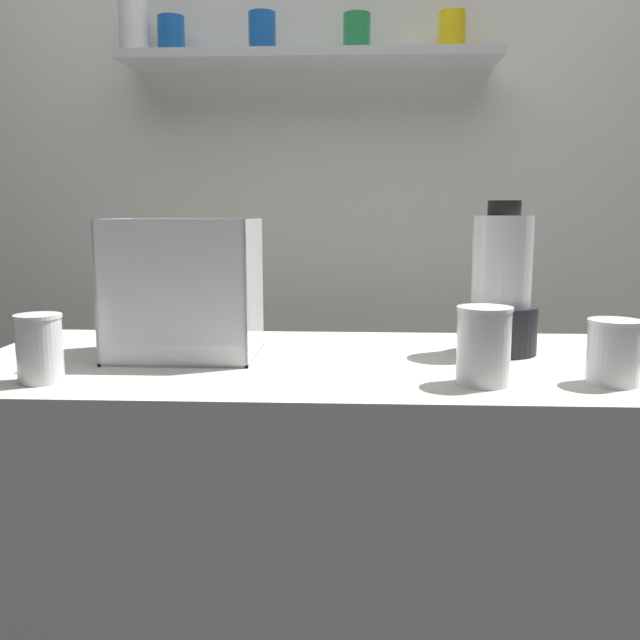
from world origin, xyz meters
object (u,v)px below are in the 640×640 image
juice_cup_carrot_left (483,351)px  juice_cup_pomegranate_far_left (40,353)px  carrot_display_bin (187,314)px  blender_pitcher (501,291)px  juice_cup_mango_middle (614,354)px

juice_cup_carrot_left → juice_cup_pomegranate_far_left: bearing=-178.4°
carrot_display_bin → juice_cup_carrot_left: 0.60m
carrot_display_bin → blender_pitcher: (0.65, 0.06, 0.04)m
carrot_display_bin → blender_pitcher: blender_pitcher is taller
blender_pitcher → juice_cup_carrot_left: size_ratio=2.35×
carrot_display_bin → juice_cup_mango_middle: 0.81m
blender_pitcher → juice_cup_mango_middle: size_ratio=2.82×
carrot_display_bin → juice_cup_carrot_left: carrot_display_bin is taller
carrot_display_bin → juice_cup_carrot_left: bearing=-20.8°
juice_cup_pomegranate_far_left → carrot_display_bin: bearing=49.6°
juice_cup_pomegranate_far_left → juice_cup_carrot_left: size_ratio=0.89×
carrot_display_bin → juice_cup_mango_middle: (0.79, -0.20, -0.03)m
juice_cup_carrot_left → juice_cup_mango_middle: (0.22, 0.01, -0.01)m
juice_cup_mango_middle → juice_cup_carrot_left: bearing=-177.0°
carrot_display_bin → juice_cup_pomegranate_far_left: 0.31m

